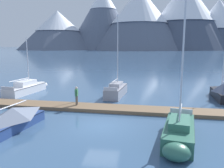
{
  "coord_description": "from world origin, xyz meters",
  "views": [
    {
      "loc": [
        2.78,
        -15.46,
        5.83
      ],
      "look_at": [
        0.0,
        6.0,
        2.0
      ],
      "focal_mm": 36.81,
      "sensor_mm": 36.0,
      "label": 1
    }
  ],
  "objects_px": {
    "sailboat_nearest_berth": "(28,88)",
    "sailboat_mid_dock_starboard": "(179,133)",
    "person_on_dock": "(77,95)",
    "sailboat_mid_dock_port": "(117,89)",
    "sailboat_far_berth": "(223,91)",
    "sailboat_second_berth": "(7,121)"
  },
  "relations": [
    {
      "from": "sailboat_nearest_berth",
      "to": "sailboat_mid_dock_starboard",
      "type": "bearing_deg",
      "value": -37.89
    },
    {
      "from": "sailboat_nearest_berth",
      "to": "person_on_dock",
      "type": "relative_size",
      "value": 4.19
    },
    {
      "from": "sailboat_mid_dock_port",
      "to": "person_on_dock",
      "type": "relative_size",
      "value": 5.31
    },
    {
      "from": "sailboat_nearest_berth",
      "to": "sailboat_mid_dock_port",
      "type": "bearing_deg",
      "value": -0.61
    },
    {
      "from": "sailboat_mid_dock_port",
      "to": "person_on_dock",
      "type": "height_order",
      "value": "sailboat_mid_dock_port"
    },
    {
      "from": "sailboat_mid_dock_starboard",
      "to": "sailboat_far_berth",
      "type": "relative_size",
      "value": 0.99
    },
    {
      "from": "sailboat_second_berth",
      "to": "person_on_dock",
      "type": "xyz_separation_m",
      "value": [
        3.04,
        6.09,
        0.55
      ]
    },
    {
      "from": "sailboat_mid_dock_starboard",
      "to": "sailboat_far_berth",
      "type": "xyz_separation_m",
      "value": [
        6.33,
        11.84,
        0.27
      ]
    },
    {
      "from": "sailboat_mid_dock_port",
      "to": "sailboat_far_berth",
      "type": "relative_size",
      "value": 0.98
    },
    {
      "from": "sailboat_second_berth",
      "to": "sailboat_nearest_berth",
      "type": "bearing_deg",
      "value": 111.48
    },
    {
      "from": "sailboat_mid_dock_port",
      "to": "person_on_dock",
      "type": "bearing_deg",
      "value": -117.94
    },
    {
      "from": "sailboat_nearest_berth",
      "to": "sailboat_second_berth",
      "type": "xyz_separation_m",
      "value": [
        4.73,
        -12.01,
        0.12
      ]
    },
    {
      "from": "sailboat_mid_dock_starboard",
      "to": "person_on_dock",
      "type": "distance_m",
      "value": 10.33
    },
    {
      "from": "sailboat_nearest_berth",
      "to": "sailboat_second_berth",
      "type": "distance_m",
      "value": 12.91
    },
    {
      "from": "sailboat_second_berth",
      "to": "sailboat_mid_dock_starboard",
      "type": "xyz_separation_m",
      "value": [
        11.12,
        -0.32,
        -0.1
      ]
    },
    {
      "from": "sailboat_mid_dock_starboard",
      "to": "sailboat_second_berth",
      "type": "bearing_deg",
      "value": 178.34
    },
    {
      "from": "sailboat_mid_dock_port",
      "to": "sailboat_far_berth",
      "type": "height_order",
      "value": "sailboat_far_berth"
    },
    {
      "from": "sailboat_far_berth",
      "to": "person_on_dock",
      "type": "relative_size",
      "value": 5.44
    },
    {
      "from": "sailboat_far_berth",
      "to": "person_on_dock",
      "type": "distance_m",
      "value": 15.41
    },
    {
      "from": "sailboat_mid_dock_starboard",
      "to": "person_on_dock",
      "type": "height_order",
      "value": "sailboat_mid_dock_starboard"
    },
    {
      "from": "sailboat_mid_dock_port",
      "to": "sailboat_mid_dock_starboard",
      "type": "xyz_separation_m",
      "value": [
        5.0,
        -12.22,
        -0.05
      ]
    },
    {
      "from": "sailboat_mid_dock_starboard",
      "to": "sailboat_far_berth",
      "type": "distance_m",
      "value": 13.43
    }
  ]
}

